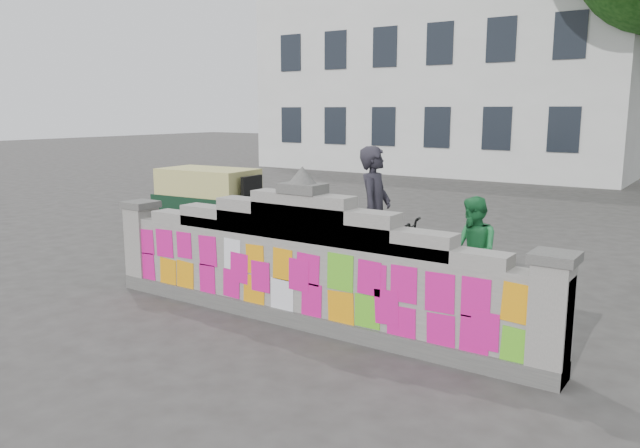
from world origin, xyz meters
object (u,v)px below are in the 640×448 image
(cyclist_bike, at_px, (374,255))
(pedestrian, at_px, (473,252))
(cyclist_rider, at_px, (374,229))
(rickshaw_left, at_px, (211,201))

(cyclist_bike, height_order, pedestrian, pedestrian)
(cyclist_rider, distance_m, pedestrian, 1.46)
(pedestrian, height_order, rickshaw_left, pedestrian)
(rickshaw_left, bearing_deg, pedestrian, -18.21)
(cyclist_bike, relative_size, pedestrian, 1.41)
(pedestrian, bearing_deg, cyclist_rider, -124.39)
(rickshaw_left, bearing_deg, cyclist_rider, -24.09)
(cyclist_bike, bearing_deg, pedestrian, -93.08)
(cyclist_rider, bearing_deg, pedestrian, -93.08)
(cyclist_bike, relative_size, rickshaw_left, 0.82)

